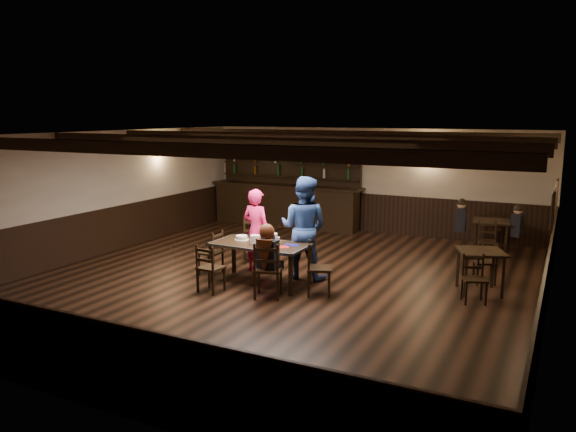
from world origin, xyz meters
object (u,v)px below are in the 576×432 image
at_px(man_blue, 304,228).
at_px(bar_counter, 287,200).
at_px(chair_near_left, 208,265).
at_px(dining_table, 260,247).
at_px(woman_pink, 256,231).
at_px(cake, 242,238).
at_px(chair_near_right, 267,266).

relative_size(man_blue, bar_counter, 0.44).
bearing_deg(chair_near_left, dining_table, 58.35).
distance_m(dining_table, chair_near_left, 1.04).
distance_m(man_blue, bar_counter, 5.08).
distance_m(chair_near_left, woman_pink, 1.57).
distance_m(woman_pink, cake, 0.57).
xyz_separation_m(man_blue, cake, (-1.00, -0.60, -0.18)).
relative_size(woman_pink, bar_counter, 0.38).
distance_m(dining_table, bar_counter, 5.46).
bearing_deg(chair_near_right, man_blue, 89.21).
height_order(chair_near_left, cake, chair_near_left).
bearing_deg(woman_pink, chair_near_left, 94.20).
relative_size(dining_table, chair_near_left, 2.07).
bearing_deg(chair_near_left, man_blue, 55.31).
xyz_separation_m(chair_near_right, bar_counter, (-2.56, 5.76, 0.16)).
bearing_deg(cake, dining_table, -11.79).
bearing_deg(bar_counter, chair_near_right, -66.07).
height_order(man_blue, cake, man_blue).
bearing_deg(dining_table, chair_near_right, -52.95).
height_order(dining_table, man_blue, man_blue).
bearing_deg(chair_near_left, cake, 84.71).
bearing_deg(dining_table, woman_pink, 124.64).
bearing_deg(chair_near_right, dining_table, 127.05).
relative_size(dining_table, cake, 6.65).
xyz_separation_m(chair_near_left, bar_counter, (-1.49, 5.94, 0.23)).
height_order(cake, bar_counter, bar_counter).
relative_size(chair_near_left, cake, 3.21).
xyz_separation_m(dining_table, man_blue, (0.55, 0.70, 0.28)).
xyz_separation_m(chair_near_left, woman_pink, (0.08, 1.54, 0.32)).
xyz_separation_m(dining_table, cake, (-0.45, 0.09, 0.11)).
height_order(woman_pink, man_blue, man_blue).
height_order(chair_near_left, chair_near_right, chair_near_right).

